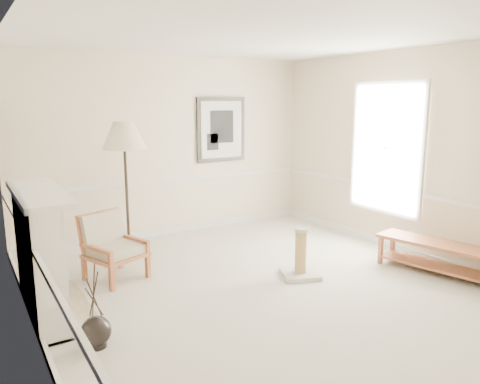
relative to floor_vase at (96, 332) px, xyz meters
name	(u,v)px	position (x,y,z in m)	size (l,w,h in m)	color
ground	(263,287)	(2.06, 0.37, -0.15)	(5.50, 5.50, 0.00)	silver
room	(270,129)	(2.19, 0.45, 1.72)	(5.04, 5.54, 2.92)	beige
fireplace	(40,255)	(-0.29, 0.97, 0.49)	(0.64, 1.64, 1.31)	white
floor_vase	(96,332)	(0.00, 0.00, 0.00)	(0.27, 0.27, 0.80)	black
armchair	(110,243)	(0.61, 1.63, 0.30)	(0.81, 0.84, 0.82)	brown
floor_lamp	(124,139)	(1.06, 2.31, 1.52)	(0.80, 0.80, 1.91)	black
bench	(435,252)	(4.21, -0.38, 0.13)	(0.76, 1.52, 0.42)	brown
scratching_post	(300,261)	(2.66, 0.42, 0.05)	(0.57, 0.57, 0.63)	beige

